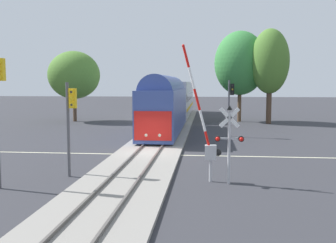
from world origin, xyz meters
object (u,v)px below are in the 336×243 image
at_px(crossing_signal_mast, 229,136).
at_px(oak_far_right, 270,62).
at_px(traffic_signal_far_side, 230,99).
at_px(traffic_signal_median, 70,114).
at_px(elm_centre_background, 240,63).
at_px(crossing_gate_near, 208,140).
at_px(commuter_train, 174,100).
at_px(pine_left_background, 74,75).

xyz_separation_m(crossing_signal_mast, oak_far_right, (6.19, 28.53, 4.95)).
bearing_deg(traffic_signal_far_side, crossing_signal_mast, -93.48).
height_order(crossing_signal_mast, traffic_signal_median, traffic_signal_median).
height_order(crossing_signal_mast, elm_centre_background, elm_centre_background).
bearing_deg(crossing_gate_near, elm_centre_background, 82.60).
relative_size(commuter_train, crossing_signal_mast, 10.27).
distance_m(crossing_gate_near, crossing_signal_mast, 1.09).
xyz_separation_m(crossing_signal_mast, pine_left_background, (-17.47, 28.88, 3.45)).
distance_m(crossing_signal_mast, traffic_signal_median, 8.01).
height_order(crossing_gate_near, traffic_signal_far_side, crossing_gate_near).
xyz_separation_m(crossing_signal_mast, traffic_signal_median, (-7.93, 0.67, 0.94)).
height_order(elm_centre_background, oak_far_right, elm_centre_background).
xyz_separation_m(crossing_gate_near, traffic_signal_median, (-6.94, 0.28, 1.17)).
bearing_deg(elm_centre_background, pine_left_background, -175.13).
bearing_deg(traffic_signal_median, crossing_signal_mast, -4.85).
distance_m(crossing_gate_near, elm_centre_background, 30.90).
xyz_separation_m(traffic_signal_far_side, oak_far_right, (5.18, 11.95, 3.87)).
height_order(traffic_signal_median, pine_left_background, pine_left_background).
bearing_deg(crossing_gate_near, oak_far_right, 75.68).
distance_m(crossing_gate_near, traffic_signal_far_side, 16.36).
height_order(commuter_train, elm_centre_background, elm_centre_background).
distance_m(commuter_train, crossing_signal_mast, 27.88).
relative_size(commuter_train, oak_far_right, 3.49).
relative_size(oak_far_right, pine_left_background, 1.27).
height_order(crossing_gate_near, traffic_signal_median, crossing_gate_near).
bearing_deg(pine_left_background, crossing_gate_near, -59.94).
distance_m(commuter_train, pine_left_background, 12.94).
bearing_deg(pine_left_background, traffic_signal_far_side, -33.64).
height_order(traffic_signal_far_side, elm_centre_background, elm_centre_background).
distance_m(commuter_train, traffic_signal_median, 26.93).
xyz_separation_m(crossing_signal_mast, elm_centre_background, (2.94, 30.62, 4.89)).
distance_m(elm_centre_background, oak_far_right, 3.87).
xyz_separation_m(traffic_signal_median, oak_far_right, (14.12, 27.85, 4.00)).
bearing_deg(elm_centre_background, oak_far_right, -32.74).
height_order(crossing_gate_near, crossing_signal_mast, crossing_gate_near).
bearing_deg(traffic_signal_median, commuter_train, 83.68).
xyz_separation_m(commuter_train, oak_far_right, (11.16, 1.09, 4.46)).
bearing_deg(traffic_signal_median, pine_left_background, 108.70).
height_order(oak_far_right, pine_left_background, oak_far_right).
distance_m(crossing_signal_mast, traffic_signal_far_side, 16.65).
distance_m(traffic_signal_far_side, oak_far_right, 13.59).
xyz_separation_m(crossing_gate_near, traffic_signal_far_side, (2.00, 16.18, 1.30)).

